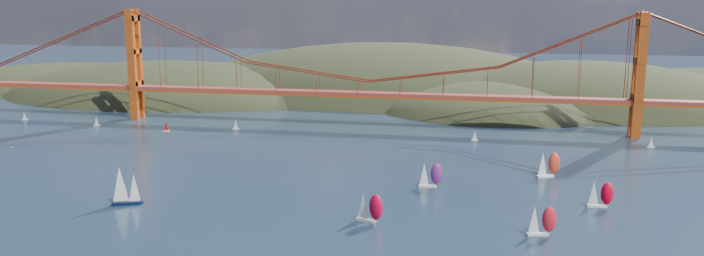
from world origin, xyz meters
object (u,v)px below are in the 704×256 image
(racer_0, at_px, (369,207))
(racer_1, at_px, (541,220))
(sloop_navy, at_px, (124,186))
(racer_3, at_px, (548,164))
(racer_rwb, at_px, (430,175))
(racer_2, at_px, (600,194))

(racer_0, bearing_deg, racer_1, 18.03)
(sloop_navy, relative_size, racer_0, 1.39)
(racer_3, xyz_separation_m, racer_rwb, (-39.48, -20.56, -0.35))
(racer_2, distance_m, racer_3, 34.59)
(sloop_navy, height_order, racer_3, sloop_navy)
(racer_0, distance_m, racer_1, 46.86)
(racer_0, height_order, racer_2, racer_0)
(racer_0, height_order, racer_1, racer_0)
(sloop_navy, distance_m, racer_rwb, 96.89)
(racer_0, bearing_deg, sloop_navy, -160.55)
(racer_1, xyz_separation_m, racer_2, (19.13, 28.57, -0.11))
(racer_2, bearing_deg, racer_3, 107.63)
(racer_0, height_order, racer_3, racer_3)
(racer_3, bearing_deg, racer_0, -157.46)
(racer_2, xyz_separation_m, racer_3, (-12.45, 32.27, 0.51))
(racer_2, bearing_deg, racer_0, -161.55)
(sloop_navy, relative_size, racer_2, 1.51)
(racer_2, height_order, racer_3, racer_3)
(racer_1, height_order, racer_2, racer_1)
(racer_2, relative_size, racer_3, 0.89)
(racer_2, bearing_deg, racer_rwb, 163.82)
(racer_3, height_order, racer_rwb, racer_3)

